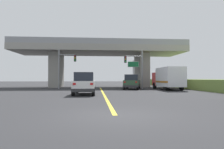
# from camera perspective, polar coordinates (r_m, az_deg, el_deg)

# --- Properties ---
(ground) EXTENTS (160.00, 160.00, 0.00)m
(ground) POSITION_cam_1_polar(r_m,az_deg,el_deg) (35.24, -3.46, -3.58)
(ground) COLOR #2B2B2D
(overpass_bridge) EXTENTS (28.56, 8.45, 7.79)m
(overpass_bridge) POSITION_cam_1_polar(r_m,az_deg,el_deg) (35.43, -3.45, 5.23)
(overpass_bridge) COLOR gray
(overpass_bridge) RESTS_ON ground
(lane_divider_stripe) EXTENTS (0.20, 24.55, 0.01)m
(lane_divider_stripe) POSITION_cam_1_polar(r_m,az_deg,el_deg) (20.26, -2.51, -5.31)
(lane_divider_stripe) COLOR yellow
(lane_divider_stripe) RESTS_ON ground
(suv_lead) EXTENTS (1.93, 4.58, 2.02)m
(suv_lead) POSITION_cam_1_polar(r_m,az_deg,el_deg) (18.68, -7.83, -2.55)
(suv_lead) COLOR silver
(suv_lead) RESTS_ON ground
(suv_crossing) EXTENTS (3.09, 4.68, 2.02)m
(suv_crossing) POSITION_cam_1_polar(r_m,az_deg,el_deg) (27.78, 5.70, -2.12)
(suv_crossing) COLOR #2D4C33
(suv_crossing) RESTS_ON ground
(box_truck) EXTENTS (2.33, 6.86, 2.91)m
(box_truck) POSITION_cam_1_polar(r_m,az_deg,el_deg) (27.76, 15.54, -0.97)
(box_truck) COLOR red
(box_truck) RESTS_ON ground
(traffic_signal_nearside) EXTENTS (2.70, 0.36, 5.54)m
(traffic_signal_nearside) POSITION_cam_1_polar(r_m,az_deg,el_deg) (29.11, 6.87, 2.69)
(traffic_signal_nearside) COLOR slate
(traffic_signal_nearside) RESTS_ON ground
(traffic_signal_farside) EXTENTS (2.52, 0.36, 5.60)m
(traffic_signal_farside) POSITION_cam_1_polar(r_m,az_deg,el_deg) (29.27, -13.28, 2.82)
(traffic_signal_farside) COLOR slate
(traffic_signal_farside) RESTS_ON ground
(highway_sign) EXTENTS (1.82, 0.17, 4.39)m
(highway_sign) POSITION_cam_1_polar(r_m,az_deg,el_deg) (32.55, 6.06, 1.98)
(highway_sign) COLOR slate
(highway_sign) RESTS_ON ground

